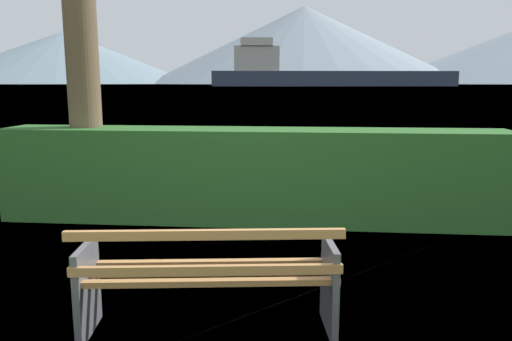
# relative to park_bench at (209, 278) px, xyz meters

# --- Properties ---
(ground_plane) EXTENTS (1400.00, 1400.00, 0.00)m
(ground_plane) POSITION_rel_park_bench_xyz_m (-0.01, 0.06, -0.43)
(ground_plane) COLOR olive
(water_surface) EXTENTS (620.00, 620.00, 0.00)m
(water_surface) POSITION_rel_park_bench_xyz_m (-0.01, 308.57, -0.43)
(water_surface) COLOR #6B8EA3
(water_surface) RESTS_ON ground_plane
(park_bench) EXTENTS (1.92, 0.80, 0.87)m
(park_bench) POSITION_rel_park_bench_xyz_m (0.00, 0.00, 0.00)
(park_bench) COLOR #A0703F
(park_bench) RESTS_ON ground_plane
(hedge_row) EXTENTS (6.61, 0.79, 1.23)m
(hedge_row) POSITION_rel_park_bench_xyz_m (-0.01, 3.08, 0.18)
(hedge_row) COLOR #285B23
(hedge_row) RESTS_ON ground_plane
(cargo_ship_large) EXTENTS (110.85, 30.96, 20.83)m
(cargo_ship_large) POSITION_rel_park_bench_xyz_m (5.42, 228.39, 5.39)
(cargo_ship_large) COLOR #2D384C
(cargo_ship_large) RESTS_ON water_surface
(distant_hills) EXTENTS (911.23, 393.05, 88.92)m
(distant_hills) POSITION_rel_park_bench_xyz_m (58.80, 596.06, 38.76)
(distant_hills) COLOR slate
(distant_hills) RESTS_ON ground_plane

